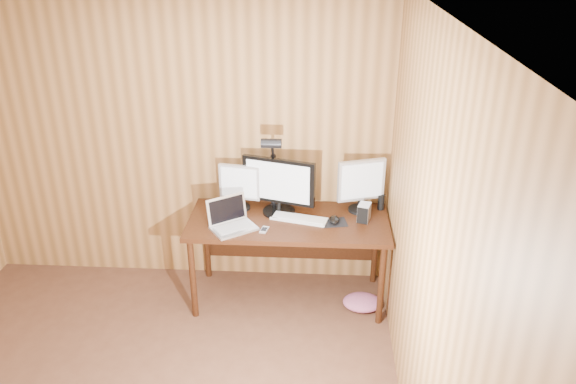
# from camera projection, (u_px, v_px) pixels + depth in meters

# --- Properties ---
(room_shell) EXTENTS (4.00, 4.00, 4.00)m
(room_shell) POSITION_uv_depth(u_px,v_px,m) (87.00, 279.00, 2.85)
(room_shell) COLOR #553220
(room_shell) RESTS_ON ground
(desk) EXTENTS (1.60, 0.70, 0.75)m
(desk) POSITION_uv_depth(u_px,v_px,m) (289.00, 229.00, 4.60)
(desk) COLOR #33170A
(desk) RESTS_ON floor
(monitor_center) EXTENTS (0.59, 0.26, 0.47)m
(monitor_center) POSITION_uv_depth(u_px,v_px,m) (279.00, 185.00, 4.49)
(monitor_center) COLOR black
(monitor_center) RESTS_ON desk
(monitor_left) EXTENTS (0.34, 0.16, 0.39)m
(monitor_left) POSITION_uv_depth(u_px,v_px,m) (240.00, 186.00, 4.58)
(monitor_left) COLOR black
(monitor_left) RESTS_ON desk
(monitor_right) EXTENTS (0.39, 0.19, 0.45)m
(monitor_right) POSITION_uv_depth(u_px,v_px,m) (361.00, 184.00, 4.53)
(monitor_right) COLOR black
(monitor_right) RESTS_ON desk
(laptop) EXTENTS (0.41, 0.40, 0.24)m
(laptop) POSITION_uv_depth(u_px,v_px,m) (231.00, 220.00, 4.35)
(laptop) COLOR silver
(laptop) RESTS_ON desk
(keyboard) EXTENTS (0.47, 0.24, 0.02)m
(keyboard) POSITION_uv_depth(u_px,v_px,m) (299.00, 219.00, 4.48)
(keyboard) COLOR white
(keyboard) RESTS_ON desk
(mousepad) EXTENTS (0.22, 0.19, 0.00)m
(mousepad) POSITION_uv_depth(u_px,v_px,m) (334.00, 222.00, 4.44)
(mousepad) COLOR black
(mousepad) RESTS_ON desk
(mouse) EXTENTS (0.11, 0.14, 0.04)m
(mouse) POSITION_uv_depth(u_px,v_px,m) (334.00, 220.00, 4.43)
(mouse) COLOR black
(mouse) RESTS_ON mousepad
(hard_drive) EXTENTS (0.12, 0.15, 0.14)m
(hard_drive) POSITION_uv_depth(u_px,v_px,m) (364.00, 213.00, 4.44)
(hard_drive) COLOR silver
(hard_drive) RESTS_ON desk
(phone) EXTENTS (0.07, 0.11, 0.01)m
(phone) POSITION_uv_depth(u_px,v_px,m) (264.00, 230.00, 4.32)
(phone) COLOR silver
(phone) RESTS_ON desk
(speaker) EXTENTS (0.05, 0.05, 0.13)m
(speaker) POSITION_uv_depth(u_px,v_px,m) (381.00, 202.00, 4.62)
(speaker) COLOR black
(speaker) RESTS_ON desk
(desk_lamp) EXTENTS (0.16, 0.23, 0.69)m
(desk_lamp) POSITION_uv_depth(u_px,v_px,m) (272.00, 162.00, 4.46)
(desk_lamp) COLOR black
(desk_lamp) RESTS_ON desk
(fabric_pile) EXTENTS (0.33, 0.28, 0.10)m
(fabric_pile) POSITION_uv_depth(u_px,v_px,m) (362.00, 302.00, 4.65)
(fabric_pile) COLOR #B85980
(fabric_pile) RESTS_ON floor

